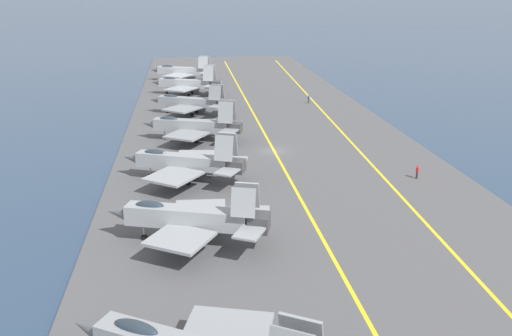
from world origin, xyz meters
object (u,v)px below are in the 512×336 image
object	(u,v)px
parked_jet_fourth	(185,162)
crew_blue_vest	(309,99)
parked_jet_sixth	(190,102)
crew_red_vest	(417,171)
parked_jet_eighth	(183,71)
parked_jet_seventh	(187,83)
parked_jet_third	(189,217)
parked_jet_fifth	(193,126)

from	to	relation	value
parked_jet_fourth	crew_blue_vest	distance (m)	50.73
parked_jet_sixth	crew_red_vest	size ratio (longest dim) A/B	8.89
parked_jet_eighth	crew_blue_vest	bearing A→B (deg)	-139.47
parked_jet_seventh	crew_blue_vest	size ratio (longest dim) A/B	9.32
parked_jet_sixth	parked_jet_seventh	bearing A→B (deg)	1.37
crew_blue_vest	crew_red_vest	size ratio (longest dim) A/B	0.96
parked_jet_eighth	crew_red_vest	size ratio (longest dim) A/B	9.44
parked_jet_sixth	crew_blue_vest	distance (m)	25.51
parked_jet_third	parked_jet_eighth	distance (m)	91.31
crew_red_vest	parked_jet_seventh	bearing A→B (deg)	25.78
parked_jet_fourth	crew_blue_vest	xyz separation A→B (m)	(43.81, -25.54, -1.56)
parked_jet_third	crew_blue_vest	bearing A→B (deg)	-22.36
parked_jet_seventh	crew_blue_vest	bearing A→B (deg)	-116.01
parked_jet_fifth	parked_jet_eighth	distance (m)	55.55
parked_jet_eighth	crew_red_vest	bearing A→B (deg)	-159.16
parked_jet_third	parked_jet_fifth	distance (m)	35.79
parked_jet_fifth	parked_jet_sixth	size ratio (longest dim) A/B	1.02
parked_jet_seventh	parked_jet_eighth	bearing A→B (deg)	2.56
crew_blue_vest	parked_jet_third	bearing A→B (deg)	157.64
parked_jet_fifth	parked_jet_seventh	bearing A→B (deg)	1.11
crew_red_vest	parked_jet_fifth	bearing A→B (deg)	52.63
parked_jet_eighth	parked_jet_sixth	bearing A→B (deg)	-178.06
parked_jet_eighth	crew_red_vest	world-z (taller)	parked_jet_eighth
parked_jet_third	parked_jet_sixth	bearing A→B (deg)	-0.87
parked_jet_fifth	crew_red_vest	bearing A→B (deg)	-127.37
parked_jet_fourth	parked_jet_fifth	bearing A→B (deg)	-4.40
parked_jet_fourth	parked_jet_seventh	distance (m)	55.94
parked_jet_eighth	crew_blue_vest	xyz separation A→B (m)	(-30.02, -25.66, -1.70)
parked_jet_third	parked_jet_sixth	xyz separation A→B (m)	(53.96, -0.81, -0.34)
parked_jet_third	parked_jet_seventh	bearing A→B (deg)	-0.27
parked_jet_sixth	parked_jet_seventh	distance (m)	19.46
parked_jet_fifth	crew_blue_vest	distance (m)	35.15
parked_jet_sixth	crew_red_vest	distance (m)	48.22
parked_jet_third	parked_jet_fourth	xyz separation A→B (m)	(17.48, 0.32, -0.22)
parked_jet_fourth	parked_jet_sixth	world-z (taller)	parked_jet_fourth
parked_jet_sixth	crew_red_vest	xyz separation A→B (m)	(-39.30, -27.91, -1.42)
parked_jet_seventh	crew_red_vest	world-z (taller)	parked_jet_seventh
parked_jet_fourth	parked_jet_fifth	world-z (taller)	parked_jet_fifth
parked_jet_seventh	parked_jet_eighth	distance (m)	17.91
parked_jet_fourth	parked_jet_fifth	distance (m)	18.35
crew_blue_vest	parked_jet_eighth	bearing A→B (deg)	40.53
parked_jet_fourth	parked_jet_sixth	size ratio (longest dim) A/B	1.01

